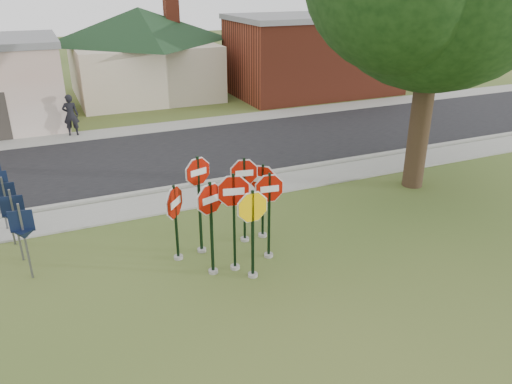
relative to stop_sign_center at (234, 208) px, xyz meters
name	(u,v)px	position (x,y,z in m)	size (l,w,h in m)	color
ground	(260,284)	(0.29, -0.89, -1.69)	(120.00, 120.00, 0.00)	#38531F
sidewalk_near	(192,198)	(0.29, 4.61, -1.66)	(60.00, 1.60, 0.06)	gray
road	(160,157)	(0.29, 9.11, -1.67)	(60.00, 7.00, 0.04)	black
sidewalk_far	(138,130)	(0.29, 13.41, -1.66)	(60.00, 1.60, 0.06)	gray
curb	(184,186)	(0.29, 5.61, -1.62)	(60.00, 0.20, 0.14)	gray
stop_sign_center	(234,208)	(0.00, 0.00, 0.00)	(1.09, 0.26, 2.69)	gray
stop_sign_yellow	(253,223)	(0.27, -0.51, -0.22)	(1.07, 0.24, 2.41)	gray
stop_sign_left	(211,216)	(-0.57, 0.04, -0.11)	(1.01, 0.38, 2.55)	gray
stop_sign_right	(269,204)	(1.03, 0.19, -0.18)	(1.03, 0.24, 2.47)	gray
stop_sign_back_right	(244,189)	(0.79, 1.26, -0.11)	(1.02, 0.24, 2.55)	gray
stop_sign_back_left	(199,192)	(-0.50, 1.16, 0.06)	(0.98, 0.33, 2.80)	gray
stop_sign_far_right	(263,191)	(1.35, 1.28, -0.30)	(0.82, 0.72, 2.29)	gray
stop_sign_far_left	(175,213)	(-1.18, 1.05, -0.36)	(0.78, 0.90, 2.20)	gray
route_sign_row	(7,204)	(-5.11, 3.61, -0.47)	(1.43, 4.63, 2.00)	#59595E
building_house	(140,35)	(2.29, 21.11, 1.96)	(11.60, 11.60, 6.20)	beige
building_brick	(314,54)	(12.29, 17.61, 0.71)	(10.20, 6.20, 4.75)	maroon
pedestrian	(71,115)	(-2.66, 13.70, -0.68)	(0.69, 0.46, 1.90)	black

